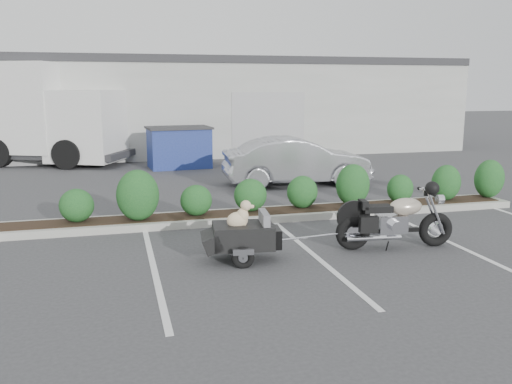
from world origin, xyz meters
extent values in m
plane|color=#38383A|center=(0.00, 0.00, 0.00)|extent=(90.00, 90.00, 0.00)
cube|color=#9E9E93|center=(1.00, 2.20, 0.07)|extent=(12.00, 1.00, 0.15)
cube|color=#9EA099|center=(0.00, 17.00, 2.00)|extent=(26.00, 10.00, 4.00)
torus|color=black|center=(1.98, -0.42, 0.31)|extent=(0.64, 0.23, 0.63)
torus|color=black|center=(3.50, -0.60, 0.31)|extent=(0.64, 0.23, 0.63)
cylinder|color=silver|center=(1.98, -0.42, 0.31)|extent=(0.27, 0.14, 0.26)
cylinder|color=silver|center=(3.50, -0.60, 0.31)|extent=(0.23, 0.12, 0.22)
cylinder|color=silver|center=(3.43, -0.68, 0.65)|extent=(0.41, 0.09, 0.83)
cylinder|color=silver|center=(3.45, -0.49, 0.65)|extent=(0.41, 0.09, 0.83)
cylinder|color=silver|center=(3.29, -0.57, 1.01)|extent=(0.11, 0.65, 0.03)
cylinder|color=silver|center=(3.55, -0.60, 0.86)|extent=(0.13, 0.18, 0.17)
sphere|color=black|center=(3.22, -0.84, 1.12)|extent=(0.27, 0.27, 0.24)
cube|color=silver|center=(2.67, -0.50, 0.45)|extent=(0.55, 0.37, 0.32)
cube|color=black|center=(2.76, -0.51, 0.33)|extent=(0.85, 0.19, 0.07)
ellipsoid|color=#BDAE98|center=(2.92, -0.53, 0.75)|extent=(0.65, 0.42, 0.31)
cube|color=black|center=(2.39, -0.47, 0.73)|extent=(0.54, 0.34, 0.11)
cube|color=black|center=(2.14, -0.44, 0.81)|extent=(0.14, 0.29, 0.15)
cylinder|color=silver|center=(2.28, -0.62, 0.24)|extent=(0.98, 0.20, 0.08)
cylinder|color=silver|center=(2.32, -0.29, 0.24)|extent=(0.98, 0.20, 0.08)
cube|color=black|center=(2.13, -0.70, 0.51)|extent=(0.33, 0.17, 0.28)
cube|color=black|center=(-0.03, -0.50, 0.42)|extent=(1.05, 0.78, 0.39)
cube|color=slate|center=(0.32, -0.54, 0.67)|extent=(0.18, 0.59, 0.28)
cube|color=slate|center=(0.01, -0.51, 0.52)|extent=(0.72, 0.65, 0.04)
cube|color=black|center=(-0.54, -0.44, 0.35)|extent=(0.43, 0.71, 0.34)
cube|color=black|center=(0.49, -0.56, 0.37)|extent=(0.24, 0.49, 0.32)
torus|color=black|center=(-0.13, -0.89, 0.17)|extent=(0.37, 0.14, 0.36)
torus|color=black|center=(-0.03, -0.11, 0.17)|extent=(0.37, 0.14, 0.36)
cube|color=silver|center=(-0.13, -0.93, 0.28)|extent=(0.34, 0.11, 0.09)
cube|color=silver|center=(-0.03, -0.06, 0.28)|extent=(0.34, 0.11, 0.09)
cylinder|color=black|center=(-0.08, -0.50, 0.17)|extent=(0.13, 0.84, 0.04)
cylinder|color=silver|center=(0.71, -0.59, 0.31)|extent=(0.56, 0.10, 0.03)
ellipsoid|color=#D3B98E|center=(-0.13, -0.50, 0.69)|extent=(0.38, 0.28, 0.28)
ellipsoid|color=#D3B98E|center=(-0.04, -0.51, 0.76)|extent=(0.22, 0.21, 0.26)
sphere|color=#D3B98E|center=(0.01, -0.52, 0.93)|extent=(0.20, 0.20, 0.18)
ellipsoid|color=#D3B98E|center=(0.10, -0.53, 0.91)|extent=(0.14, 0.09, 0.07)
sphere|color=black|center=(0.15, -0.54, 0.91)|extent=(0.04, 0.04, 0.03)
ellipsoid|color=#D3B98E|center=(-0.03, -0.57, 0.95)|extent=(0.05, 0.04, 0.10)
ellipsoid|color=#D3B98E|center=(-0.02, -0.46, 0.95)|extent=(0.05, 0.04, 0.10)
cylinder|color=#D3B98E|center=(-0.02, -0.57, 0.58)|extent=(0.05, 0.05, 0.11)
cylinder|color=#D3B98E|center=(-0.01, -0.46, 0.58)|extent=(0.05, 0.05, 0.11)
imported|color=#A2A2A9|center=(3.09, 5.87, 0.69)|extent=(4.29, 1.74, 1.39)
cube|color=navy|center=(0.20, 10.17, 0.69)|extent=(2.17, 1.54, 1.38)
cube|color=#2D2D30|center=(0.20, 10.17, 1.40)|extent=(2.30, 1.67, 0.07)
cube|color=silver|center=(-2.85, 11.77, 1.43)|extent=(3.19, 3.35, 2.52)
cube|color=black|center=(-2.85, 11.77, 1.09)|extent=(1.00, 2.01, 1.15)
cube|color=#2D2D30|center=(-5.24, 12.88, 0.40)|extent=(8.33, 5.66, 0.23)
cylinder|color=black|center=(-3.59, 10.72, 0.52)|extent=(1.07, 0.72, 1.03)
cylinder|color=black|center=(-2.53, 13.01, 0.52)|extent=(1.07, 0.72, 1.03)
cylinder|color=black|center=(-4.92, 14.12, 0.52)|extent=(1.07, 0.72, 1.03)
camera|label=1|loc=(-2.02, -8.87, 2.85)|focal=38.00mm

